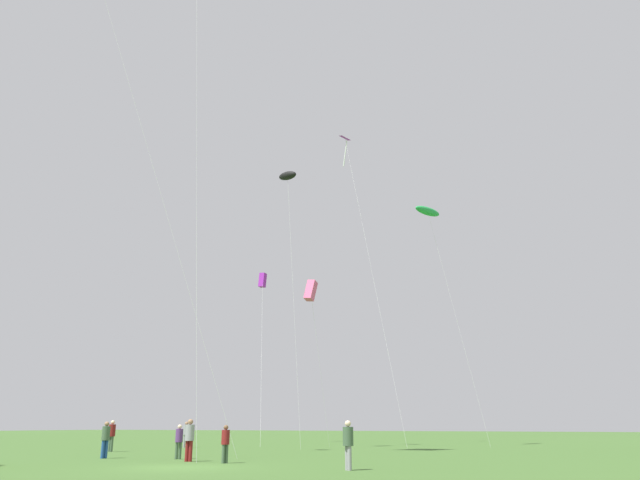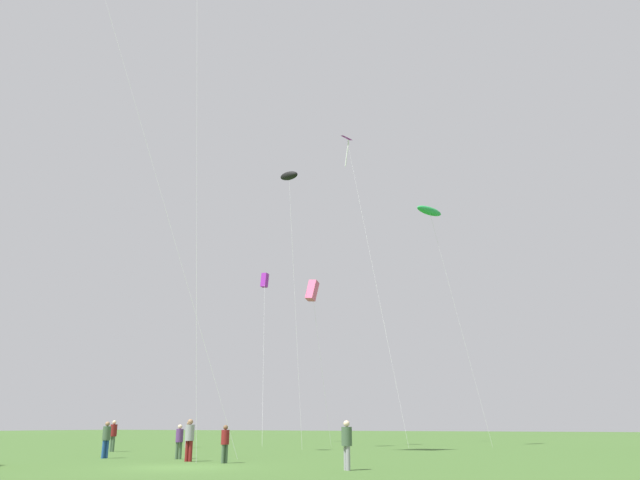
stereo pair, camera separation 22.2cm
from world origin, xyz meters
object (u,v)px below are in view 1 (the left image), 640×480
(person_standing_6, at_px, (112,433))
(kite_flying_2, at_px, (428,211))
(person_standing_3, at_px, (179,439))
(kite_flying_0, at_px, (263,281))
(person_standing_0, at_px, (348,441))
(person_standing_4, at_px, (186,433))
(kite_flying_4, at_px, (346,145))
(person_standing_5, at_px, (190,437))
(kite_flying_1, at_px, (311,291))
(person_standing_2, at_px, (106,437))
(person_standing_1, at_px, (225,441))
(kite_flying_6, at_px, (288,176))

(person_standing_6, height_order, kite_flying_2, kite_flying_2)
(person_standing_6, bearing_deg, person_standing_3, 162.19)
(kite_flying_0, bearing_deg, person_standing_0, -53.64)
(person_standing_4, relative_size, kite_flying_2, 0.09)
(person_standing_0, distance_m, kite_flying_4, 40.84)
(person_standing_3, height_order, person_standing_5, person_standing_5)
(person_standing_3, relative_size, person_standing_5, 0.87)
(kite_flying_1, bearing_deg, person_standing_4, -158.51)
(person_standing_3, height_order, kite_flying_2, kite_flying_2)
(person_standing_3, xyz_separation_m, person_standing_5, (1.70, -1.42, 0.14))
(person_standing_2, distance_m, kite_flying_0, 30.73)
(kite_flying_0, bearing_deg, person_standing_2, -75.25)
(kite_flying_1, xyz_separation_m, kite_flying_2, (7.75, 6.99, 7.61))
(person_standing_1, bearing_deg, person_standing_6, -95.75)
(person_standing_1, xyz_separation_m, kite_flying_4, (-5.30, 26.75, 26.98))
(person_standing_5, bearing_deg, kite_flying_6, 98.08)
(person_standing_3, height_order, person_standing_4, person_standing_4)
(person_standing_1, relative_size, kite_flying_0, 0.10)
(person_standing_0, distance_m, kite_flying_0, 38.38)
(person_standing_1, height_order, kite_flying_0, kite_flying_0)
(kite_flying_1, bearing_deg, person_standing_5, -81.64)
(person_standing_1, distance_m, kite_flying_1, 21.50)
(kite_flying_4, bearing_deg, person_standing_2, -95.20)
(person_standing_1, distance_m, person_standing_4, 19.84)
(kite_flying_0, relative_size, kite_flying_2, 0.81)
(person_standing_0, relative_size, kite_flying_4, 0.06)
(person_standing_2, height_order, kite_flying_1, kite_flying_1)
(person_standing_5, height_order, person_standing_6, person_standing_6)
(person_standing_4, relative_size, kite_flying_4, 0.06)
(person_standing_0, height_order, person_standing_4, person_standing_4)
(person_standing_3, distance_m, kite_flying_6, 26.05)
(kite_flying_2, bearing_deg, person_standing_4, -147.56)
(person_standing_2, distance_m, kite_flying_6, 26.47)
(kite_flying_6, bearing_deg, person_standing_0, -55.31)
(kite_flying_2, height_order, kite_flying_6, kite_flying_6)
(person_standing_4, xyz_separation_m, person_standing_5, (11.15, -14.35, 0.02))
(kite_flying_0, height_order, kite_flying_1, kite_flying_0)
(person_standing_2, relative_size, person_standing_4, 0.97)
(person_standing_5, relative_size, kite_flying_4, 0.06)
(kite_flying_6, bearing_deg, kite_flying_1, 12.81)
(kite_flying_2, relative_size, kite_flying_4, 0.68)
(kite_flying_4, bearing_deg, person_standing_3, -86.77)
(person_standing_0, height_order, person_standing_2, same)
(person_standing_6, relative_size, kite_flying_0, 0.12)
(person_standing_1, distance_m, person_standing_5, 2.22)
(person_standing_1, bearing_deg, person_standing_3, -92.57)
(kite_flying_1, xyz_separation_m, kite_flying_4, (-0.50, 8.70, 16.31))
(person_standing_6, xyz_separation_m, kite_flying_4, (7.71, 19.99, 26.82))
(kite_flying_4, bearing_deg, person_standing_5, -83.29)
(person_standing_2, distance_m, person_standing_6, 8.04)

